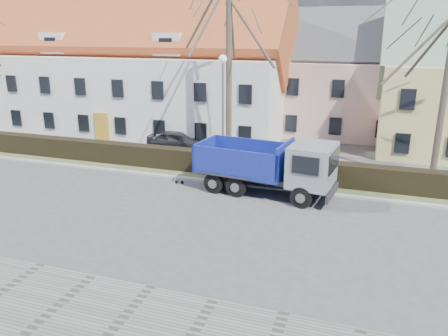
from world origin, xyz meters
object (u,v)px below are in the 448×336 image
(dump_truck, at_px, (260,165))
(parked_car_a, at_px, (176,141))
(streetlight, at_px, (223,114))
(cart_frame, at_px, (175,178))

(dump_truck, distance_m, parked_car_a, 10.00)
(dump_truck, distance_m, streetlight, 4.78)
(dump_truck, relative_size, streetlight, 1.08)
(cart_frame, relative_size, parked_car_a, 0.18)
(streetlight, xyz_separation_m, parked_car_a, (-4.63, 3.25, -2.76))
(parked_car_a, bearing_deg, dump_truck, -131.73)
(dump_truck, relative_size, cart_frame, 9.93)
(dump_truck, height_order, parked_car_a, dump_truck)
(streetlight, bearing_deg, dump_truck, -44.96)
(parked_car_a, bearing_deg, streetlight, -127.44)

